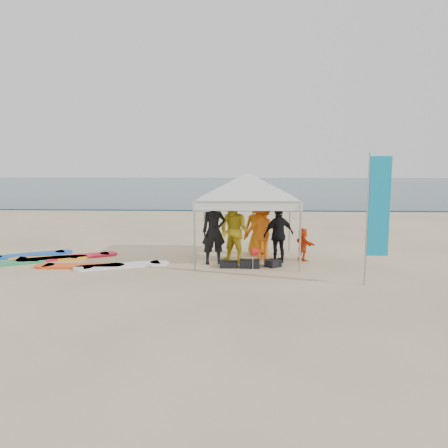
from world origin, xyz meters
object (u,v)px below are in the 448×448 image
person_orange_a (263,230)px  person_black_b (279,235)px  person_yellow (234,231)px  surfboard_spread (60,261)px  canopy_tent (247,173)px  marker_pennant (257,252)px  person_seated (303,244)px  person_black_a (214,231)px  feather_flag (378,208)px  person_orange_b (258,227)px

person_orange_a → person_black_b: person_orange_a is taller
person_yellow → surfboard_spread: (-5.20, -0.09, -0.93)m
canopy_tent → person_orange_a: bearing=16.4°
canopy_tent → marker_pennant: bearing=-76.2°
person_yellow → person_seated: bearing=44.7°
person_black_a → person_orange_a: person_black_a is taller
feather_flag → person_orange_a: bearing=132.1°
canopy_tent → marker_pennant: (0.28, -1.16, -2.15)m
person_yellow → person_orange_a: person_yellow is taller
person_black_a → person_orange_a: size_ratio=1.06×
person_black_a → person_seated: bearing=-2.9°
person_yellow → marker_pennant: (0.67, -0.75, -0.47)m
person_orange_a → person_orange_b: bearing=-73.9°
canopy_tent → feather_flag: size_ratio=1.27×
person_black_b → surfboard_spread: (-6.52, -0.21, -0.80)m
marker_pennant → surfboard_spread: size_ratio=0.12×
person_black_b → person_orange_b: size_ratio=0.94×
person_orange_b → canopy_tent: 2.00m
person_black_a → surfboard_spread: person_black_a is taller
person_orange_a → marker_pennant: person_orange_a is taller
canopy_tent → person_black_a: bearing=-151.4°
person_yellow → surfboard_spread: size_ratio=0.35×
person_seated → surfboard_spread: 7.32m
person_yellow → person_seated: person_yellow is taller
person_orange_b → person_black_b: bearing=102.7°
person_orange_b → canopy_tent: size_ratio=0.45×
person_orange_a → person_seated: bearing=-176.7°
surfboard_spread → person_orange_a: bearing=6.0°
feather_flag → marker_pennant: feather_flag is taller
person_seated → feather_flag: size_ratio=0.31×
person_seated → marker_pennant: bearing=106.2°
person_orange_b → feather_flag: bearing=113.6°
person_yellow → person_black_a: bearing=-137.3°
person_black_a → canopy_tent: canopy_tent is taller
person_black_b → person_yellow: bearing=-19.9°
person_black_a → person_yellow: 0.59m
person_orange_b → person_seated: person_orange_b is taller
person_yellow → feather_flag: size_ratio=0.61×
person_yellow → feather_flag: 4.22m
person_orange_a → surfboard_spread: size_ratio=0.33×
person_yellow → surfboard_spread: person_yellow is taller
person_black_a → marker_pennant: bearing=-42.4°
person_seated → canopy_tent: bearing=67.7°
person_black_a → feather_flag: (4.01, -2.17, 0.89)m
person_black_b → marker_pennant: bearing=27.9°
person_yellow → person_orange_b: (0.74, 1.32, -0.07)m
canopy_tent → surfboard_spread: size_ratio=0.73×
canopy_tent → person_yellow: bearing=-133.0°
person_seated → person_black_a: bearing=77.9°
marker_pennant → person_black_b: bearing=53.2°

